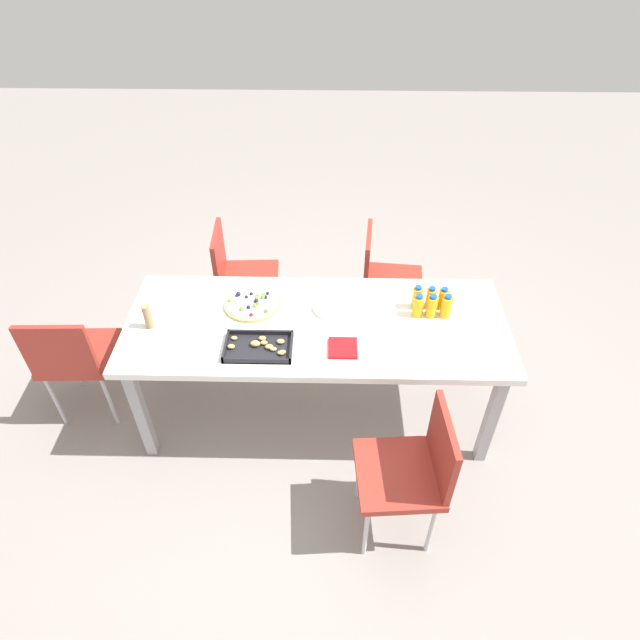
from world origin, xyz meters
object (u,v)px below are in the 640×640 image
juice_bottle_0 (443,299)px  juice_bottle_4 (432,306)px  chair_near_left (383,276)px  plate_stack (330,308)px  snack_tray (259,347)px  napkin_stack (343,348)px  chair_end (73,356)px  chair_far_left (414,467)px  juice_bottle_3 (446,306)px  cardboard_tube (148,317)px  fruit_pizza (252,303)px  juice_bottle_2 (417,298)px  chair_near_right (238,273)px  party_table (316,332)px  juice_bottle_1 (431,298)px  juice_bottle_5 (418,306)px

juice_bottle_0 → juice_bottle_4: (0.07, 0.07, 0.00)m
chair_near_left → plate_stack: bearing=-23.6°
snack_tray → plate_stack: bearing=-138.3°
napkin_stack → chair_end: bearing=-6.2°
chair_far_left → plate_stack: bearing=21.2°
juice_bottle_3 → cardboard_tube: cardboard_tube is taller
fruit_pizza → napkin_stack: fruit_pizza is taller
juice_bottle_2 → snack_tray: 0.92m
chair_near_right → juice_bottle_4: juice_bottle_4 is taller
juice_bottle_3 → fruit_pizza: size_ratio=0.45×
chair_end → juice_bottle_2: bearing=3.4°
party_table → plate_stack: bearing=-123.7°
cardboard_tube → chair_near_left: bearing=-148.4°
juice_bottle_4 → cardboard_tube: (1.52, 0.12, 0.01)m
chair_near_left → chair_far_left: 1.50m
chair_near_right → juice_bottle_3: juice_bottle_3 is taller
chair_near_right → snack_tray: size_ratio=2.37×
juice_bottle_1 → napkin_stack: bearing=35.4°
juice_bottle_5 → snack_tray: bearing=18.6°
juice_bottle_3 → cardboard_tube: (1.60, 0.13, 0.01)m
cardboard_tube → juice_bottle_1: bearing=-172.6°
juice_bottle_0 → napkin_stack: bearing=31.9°
juice_bottle_0 → fruit_pizza: size_ratio=0.43×
juice_bottle_5 → chair_near_left: bearing=-80.3°
juice_bottle_4 → snack_tray: juice_bottle_4 is taller
party_table → snack_tray: size_ratio=5.94×
juice_bottle_4 → napkin_stack: 0.56m
juice_bottle_2 → napkin_stack: juice_bottle_2 is taller
juice_bottle_0 → napkin_stack: 0.66m
juice_bottle_5 → cardboard_tube: 1.46m
party_table → chair_far_left: (-0.48, 0.74, -0.18)m
chair_near_right → cardboard_tube: bearing=-25.0°
chair_near_right → napkin_stack: size_ratio=5.53×
chair_end → juice_bottle_5: bearing=1.4°
chair_end → napkin_stack: chair_end is taller
chair_far_left → juice_bottle_3: 0.90m
chair_near_left → napkin_stack: size_ratio=5.53×
chair_end → snack_tray: bearing=-10.7°
chair_near_right → juice_bottle_2: (-1.11, 0.64, 0.32)m
chair_end → cardboard_tube: bearing=-3.9°
chair_far_left → chair_near_right: bearing=30.2°
juice_bottle_2 → chair_near_right: bearing=-29.7°
chair_near_left → chair_end: size_ratio=1.00×
chair_end → plate_stack: (-1.48, -0.15, 0.26)m
party_table → chair_near_left: bearing=-119.8°
snack_tray → chair_far_left: bearing=145.4°
juice_bottle_3 → party_table: bearing=5.8°
juice_bottle_5 → chair_far_left: bearing=84.5°
chair_end → juice_bottle_1: bearing=3.3°
juice_bottle_4 → napkin_stack: (0.49, 0.27, -0.06)m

